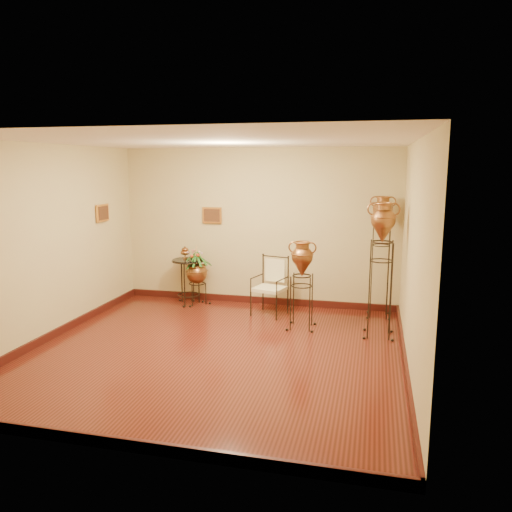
% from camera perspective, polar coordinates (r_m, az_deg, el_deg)
% --- Properties ---
extents(ground, '(5.00, 5.00, 0.00)m').
position_cam_1_polar(ground, '(6.94, -4.60, -10.79)').
color(ground, maroon).
rests_on(ground, ground).
extents(room_shell, '(5.02, 5.02, 2.81)m').
position_cam_1_polar(room_shell, '(6.53, -4.85, 3.58)').
color(room_shell, '#CBC183').
rests_on(room_shell, ground).
extents(amphora_tall, '(0.52, 0.52, 2.03)m').
position_cam_1_polar(amphora_tall, '(8.42, 14.05, 0.05)').
color(amphora_tall, black).
rests_on(amphora_tall, ground).
extents(amphora_mid, '(0.55, 0.55, 2.01)m').
position_cam_1_polar(amphora_mid, '(7.45, 14.09, -1.46)').
color(amphora_mid, black).
rests_on(amphora_mid, ground).
extents(amphora_short, '(0.44, 0.44, 1.39)m').
position_cam_1_polar(amphora_short, '(7.69, 5.25, -3.28)').
color(amphora_short, black).
rests_on(amphora_short, ground).
extents(planter_urn, '(0.79, 0.79, 1.13)m').
position_cam_1_polar(planter_urn, '(9.05, -6.79, -1.63)').
color(planter_urn, black).
rests_on(planter_urn, ground).
extents(armchair, '(0.67, 0.64, 0.98)m').
position_cam_1_polar(armchair, '(8.38, 1.56, -3.49)').
color(armchair, black).
rests_on(armchair, ground).
extents(side_table, '(0.68, 0.68, 1.04)m').
position_cam_1_polar(side_table, '(9.15, -7.74, -2.82)').
color(side_table, black).
rests_on(side_table, ground).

